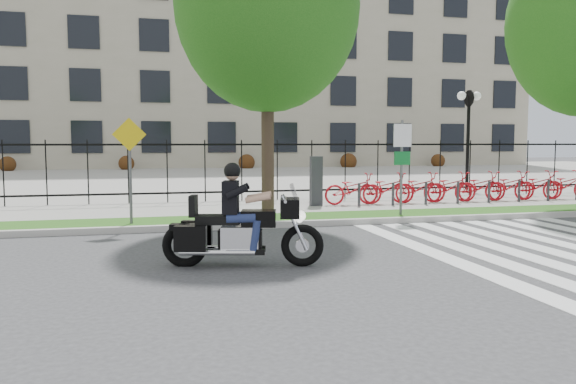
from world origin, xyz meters
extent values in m
plane|color=#333335|center=(0.00, 0.00, 0.00)|extent=(120.00, 120.00, 0.00)
cube|color=#ADA9A2|center=(0.00, 4.10, 0.07)|extent=(60.00, 0.20, 0.15)
cube|color=#235214|center=(0.00, 4.95, 0.07)|extent=(60.00, 1.50, 0.15)
cube|color=#9F9C94|center=(0.00, 7.45, 0.07)|extent=(60.00, 3.50, 0.15)
cube|color=#9F9C94|center=(0.00, 25.00, 0.05)|extent=(80.00, 34.00, 0.10)
cube|color=gray|center=(0.00, 45.00, 10.00)|extent=(60.00, 20.00, 20.00)
cylinder|color=black|center=(10.00, 12.00, 2.00)|extent=(0.14, 0.14, 4.00)
cylinder|color=black|center=(10.00, 12.00, 3.90)|extent=(0.06, 0.70, 0.70)
sphere|color=white|center=(9.65, 12.00, 4.00)|extent=(0.36, 0.36, 0.36)
sphere|color=white|center=(10.35, 12.00, 4.00)|extent=(0.36, 0.36, 0.36)
cylinder|color=#32231B|center=(0.00, 4.95, 2.12)|extent=(0.32, 0.32, 3.94)
ellipsoid|color=#155513|center=(0.00, 4.95, 5.48)|extent=(4.63, 4.63, 5.32)
cube|color=#2D2D33|center=(1.96, 7.20, 0.90)|extent=(0.35, 0.25, 1.50)
imported|color=red|center=(3.16, 7.20, 0.64)|extent=(1.85, 0.65, 0.97)
cylinder|color=#2D2D33|center=(3.16, 6.70, 0.50)|extent=(0.08, 0.08, 0.70)
imported|color=red|center=(4.26, 7.20, 0.64)|extent=(1.85, 0.65, 0.97)
cylinder|color=#2D2D33|center=(4.26, 6.70, 0.50)|extent=(0.08, 0.08, 0.70)
imported|color=red|center=(5.36, 7.20, 0.64)|extent=(1.85, 0.65, 0.97)
cylinder|color=#2D2D33|center=(5.36, 6.70, 0.50)|extent=(0.08, 0.08, 0.70)
imported|color=red|center=(6.46, 7.20, 0.64)|extent=(1.85, 0.65, 0.97)
cylinder|color=#2D2D33|center=(6.46, 6.70, 0.50)|extent=(0.08, 0.08, 0.70)
imported|color=red|center=(7.56, 7.20, 0.64)|extent=(1.85, 0.65, 0.97)
cylinder|color=#2D2D33|center=(7.56, 6.70, 0.50)|extent=(0.08, 0.08, 0.70)
imported|color=red|center=(8.66, 7.20, 0.64)|extent=(1.85, 0.65, 0.97)
cylinder|color=#2D2D33|center=(8.66, 6.70, 0.50)|extent=(0.08, 0.08, 0.70)
imported|color=red|center=(9.76, 7.20, 0.64)|extent=(1.85, 0.65, 0.97)
cylinder|color=#2D2D33|center=(9.76, 6.70, 0.50)|extent=(0.08, 0.08, 0.70)
imported|color=red|center=(10.86, 7.20, 0.64)|extent=(1.85, 0.65, 0.97)
cylinder|color=#59595B|center=(3.54, 4.60, 1.40)|extent=(0.07, 0.07, 2.50)
cube|color=white|center=(3.54, 4.56, 2.25)|extent=(0.50, 0.03, 0.60)
cube|color=#0C6626|center=(3.54, 4.56, 1.65)|extent=(0.45, 0.03, 0.35)
cylinder|color=#59595B|center=(-3.37, 4.60, 1.35)|extent=(0.07, 0.07, 2.40)
cube|color=yellow|center=(-3.37, 4.56, 2.25)|extent=(0.78, 0.03, 0.78)
torus|color=black|center=(-0.47, -0.19, 0.35)|extent=(0.72, 0.30, 0.71)
torus|color=black|center=(-2.37, 0.29, 0.35)|extent=(0.77, 0.33, 0.75)
cube|color=black|center=(-0.67, -0.14, 0.98)|extent=(0.44, 0.63, 0.31)
cube|color=#26262B|center=(-0.60, -0.15, 1.22)|extent=(0.28, 0.54, 0.31)
cube|color=silver|center=(-1.47, 0.06, 0.47)|extent=(0.69, 0.49, 0.41)
cube|color=black|center=(-1.17, -0.01, 0.81)|extent=(0.64, 0.48, 0.27)
cube|color=black|center=(-1.82, 0.15, 0.79)|extent=(0.79, 0.54, 0.14)
cube|color=black|center=(-2.22, 0.25, 1.01)|extent=(0.19, 0.37, 0.35)
cube|color=black|center=(-2.30, -0.05, 0.52)|extent=(0.54, 0.29, 0.41)
cube|color=black|center=(-2.15, 0.55, 0.52)|extent=(0.54, 0.29, 0.41)
cube|color=black|center=(-1.62, 0.10, 1.16)|extent=(0.34, 0.46, 0.54)
sphere|color=tan|center=(-1.59, 0.09, 1.55)|extent=(0.24, 0.24, 0.24)
sphere|color=black|center=(-1.59, 0.09, 1.59)|extent=(0.28, 0.28, 0.28)
camera|label=1|loc=(-2.88, -9.09, 2.05)|focal=35.00mm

